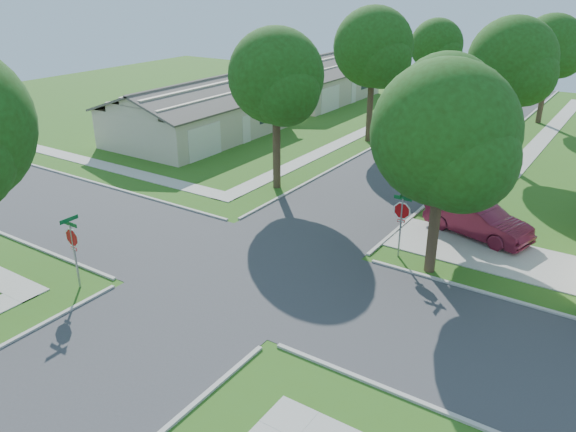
# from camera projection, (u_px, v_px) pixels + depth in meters

# --- Properties ---
(ground) EXTENTS (100.00, 100.00, 0.00)m
(ground) POSITION_uv_depth(u_px,v_px,m) (247.00, 271.00, 23.33)
(ground) COLOR #33601A
(ground) RESTS_ON ground
(road_ns) EXTENTS (7.00, 100.00, 0.02)m
(road_ns) POSITION_uv_depth(u_px,v_px,m) (247.00, 271.00, 23.33)
(road_ns) COLOR #333335
(road_ns) RESTS_ON ground
(sidewalk_ne) EXTENTS (1.20, 40.00, 0.04)m
(sidewalk_ne) POSITION_uv_depth(u_px,v_px,m) (535.00, 147.00, 40.18)
(sidewalk_ne) COLOR #9E9B91
(sidewalk_ne) RESTS_ON ground
(sidewalk_nw) EXTENTS (1.20, 40.00, 0.04)m
(sidewalk_nw) POSITION_uv_depth(u_px,v_px,m) (379.00, 124.00, 46.37)
(sidewalk_nw) COLOR #9E9B91
(sidewalk_nw) RESTS_ON ground
(driveway) EXTENTS (8.80, 3.60, 0.05)m
(driveway) POSITION_uv_depth(u_px,v_px,m) (487.00, 253.00, 24.77)
(driveway) COLOR #9E9B91
(driveway) RESTS_ON ground
(stop_sign_sw) EXTENTS (1.05, 0.80, 2.98)m
(stop_sign_sw) POSITION_uv_depth(u_px,v_px,m) (73.00, 240.00, 21.32)
(stop_sign_sw) COLOR gray
(stop_sign_sw) RESTS_ON ground
(stop_sign_ne) EXTENTS (1.05, 0.80, 2.98)m
(stop_sign_ne) POSITION_uv_depth(u_px,v_px,m) (402.00, 213.00, 23.76)
(stop_sign_ne) COLOR gray
(stop_sign_ne) RESTS_ON ground
(tree_e_near) EXTENTS (4.97, 4.80, 8.28)m
(tree_e_near) POSITION_uv_depth(u_px,v_px,m) (446.00, 110.00, 25.62)
(tree_e_near) COLOR #38281C
(tree_e_near) RESTS_ON ground
(tree_e_mid) EXTENTS (5.59, 5.40, 9.21)m
(tree_e_mid) POSITION_uv_depth(u_px,v_px,m) (513.00, 65.00, 34.58)
(tree_e_mid) COLOR #38281C
(tree_e_mid) RESTS_ON ground
(tree_e_far) EXTENTS (5.17, 5.00, 8.72)m
(tree_e_far) POSITION_uv_depth(u_px,v_px,m) (552.00, 49.00, 44.66)
(tree_e_far) COLOR #38281C
(tree_e_far) RESTS_ON ground
(tree_w_near) EXTENTS (5.38, 5.20, 8.97)m
(tree_w_near) POSITION_uv_depth(u_px,v_px,m) (277.00, 81.00, 30.20)
(tree_w_near) COLOR #38281C
(tree_w_near) RESTS_ON ground
(tree_w_mid) EXTENTS (5.80, 5.60, 9.56)m
(tree_w_mid) POSITION_uv_depth(u_px,v_px,m) (374.00, 51.00, 39.26)
(tree_w_mid) COLOR #38281C
(tree_w_mid) RESTS_ON ground
(tree_w_far) EXTENTS (4.76, 4.60, 8.04)m
(tree_w_far) POSITION_uv_depth(u_px,v_px,m) (437.00, 47.00, 49.62)
(tree_w_far) COLOR #38281C
(tree_w_far) RESTS_ON ground
(tree_ne_corner) EXTENTS (5.80, 5.60, 8.66)m
(tree_ne_corner) POSITION_uv_depth(u_px,v_px,m) (445.00, 140.00, 21.14)
(tree_ne_corner) COLOR #38281C
(tree_ne_corner) RESTS_ON ground
(house_nw_near) EXTENTS (8.42, 13.60, 4.23)m
(house_nw_near) POSITION_uv_depth(u_px,v_px,m) (199.00, 117.00, 42.35)
(house_nw_near) COLOR #BAAE93
(house_nw_near) RESTS_ON ground
(house_nw_far) EXTENTS (8.42, 13.60, 4.23)m
(house_nw_far) POSITION_uv_depth(u_px,v_px,m) (314.00, 84.00, 55.40)
(house_nw_far) COLOR #BAAE93
(house_nw_far) RESTS_ON ground
(car_driveway) EXTENTS (5.25, 2.98, 1.64)m
(car_driveway) POSITION_uv_depth(u_px,v_px,m) (478.00, 220.00, 26.18)
(car_driveway) COLOR #551121
(car_driveway) RESTS_ON ground
(car_curb_east) EXTENTS (1.78, 4.02, 1.35)m
(car_curb_east) POSITION_uv_depth(u_px,v_px,m) (503.00, 127.00, 43.05)
(car_curb_east) COLOR black
(car_curb_east) RESTS_ON ground
(car_curb_west) EXTENTS (2.43, 4.78, 1.33)m
(car_curb_west) POSITION_uv_depth(u_px,v_px,m) (480.00, 100.00, 52.52)
(car_curb_west) COLOR black
(car_curb_west) RESTS_ON ground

